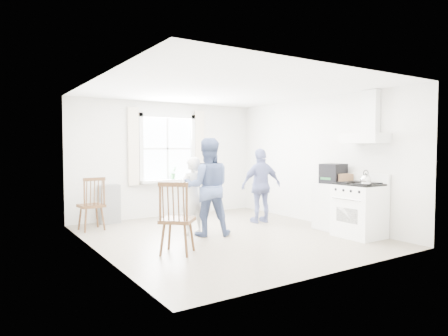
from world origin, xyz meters
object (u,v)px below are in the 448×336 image
stereo_stack (333,174)px  person_left (192,196)px  low_cabinet (332,206)px  windsor_chair_b (175,210)px  person_right (261,186)px  gas_stove (359,210)px  person_mid (207,187)px  windsor_chair_a (93,198)px

stereo_stack → person_left: (-2.39, 1.17, -0.38)m
low_cabinet → windsor_chair_b: size_ratio=0.82×
stereo_stack → person_right: (-0.64, 1.38, -0.31)m
low_cabinet → person_right: bearing=117.4°
low_cabinet → person_right: size_ratio=0.58×
gas_stove → person_mid: bearing=144.2°
stereo_stack → person_left: bearing=154.0°
person_left → person_mid: person_mid is taller
person_right → person_mid: bearing=23.1°
person_mid → windsor_chair_b: bearing=64.7°
low_cabinet → windsor_chair_b: 3.33m
low_cabinet → stereo_stack: (-0.04, -0.07, 0.64)m
low_cabinet → person_right: (-0.68, 1.31, 0.33)m
low_cabinet → person_mid: bearing=158.8°
low_cabinet → windsor_chair_a: (-3.87, 2.35, 0.18)m
person_left → person_mid: size_ratio=0.81×
windsor_chair_a → windsor_chair_b: (0.54, -2.38, 0.04)m
person_left → person_right: 1.77m
stereo_stack → gas_stove: bearing=-92.7°
windsor_chair_a → person_left: (1.44, -1.25, 0.08)m
windsor_chair_a → windsor_chair_b: 2.44m
gas_stove → person_left: size_ratio=0.80×
low_cabinet → person_right: person_right is taller
windsor_chair_b → person_right: (2.65, 1.34, 0.11)m
low_cabinet → person_left: bearing=155.6°
gas_stove → person_right: bearing=106.9°
windsor_chair_a → person_left: 1.91m
windsor_chair_a → gas_stove: bearing=-38.8°
windsor_chair_a → person_mid: person_mid is taller
gas_stove → stereo_stack: (0.03, 0.63, 0.60)m
gas_stove → low_cabinet: (0.07, 0.70, -0.03)m
person_mid → low_cabinet: bearing=-176.3°
stereo_stack → person_mid: bearing=157.0°
person_mid → person_right: 1.63m
stereo_stack → person_left: person_left is taller
gas_stove → windsor_chair_b: bearing=168.4°
windsor_chair_b → person_left: person_left is taller
stereo_stack → person_mid: size_ratio=0.27×
person_mid → windsor_chair_a: bearing=-17.4°
gas_stove → windsor_chair_b: (-3.26, 0.67, 0.18)m
stereo_stack → windsor_chair_a: (-3.83, 2.42, -0.46)m
low_cabinet → person_mid: size_ratio=0.52×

